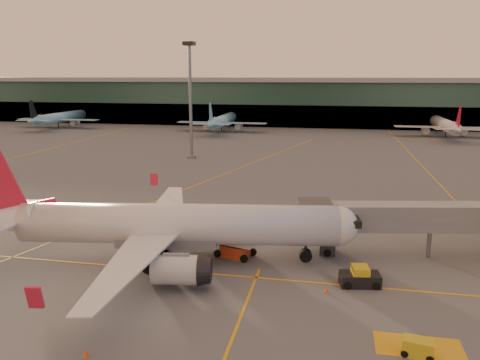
% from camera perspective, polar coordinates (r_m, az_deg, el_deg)
% --- Properties ---
extents(ground, '(600.00, 600.00, 0.00)m').
position_cam_1_polar(ground, '(41.38, -6.25, -14.01)').
color(ground, '#4C4F54').
rests_on(ground, ground).
extents(taxi_markings, '(100.12, 173.00, 0.01)m').
position_cam_1_polar(taxi_markings, '(83.92, -1.93, -0.08)').
color(taxi_markings, gold).
rests_on(taxi_markings, ground).
extents(terminal, '(400.00, 20.00, 17.60)m').
position_cam_1_polar(terminal, '(177.60, 7.69, 9.42)').
color(terminal, '#19382D').
rests_on(terminal, ground).
extents(mast_west_near, '(2.40, 2.40, 25.60)m').
position_cam_1_polar(mast_west_near, '(106.01, -6.08, 10.63)').
color(mast_west_near, slate).
rests_on(mast_west_near, ground).
extents(distant_aircraft_row, '(350.00, 34.00, 13.00)m').
position_cam_1_polar(distant_aircraft_row, '(154.28, 11.03, 5.56)').
color(distant_aircraft_row, '#80C1D6').
rests_on(distant_aircraft_row, ground).
extents(main_airplane, '(38.96, 35.30, 11.78)m').
position_cam_1_polar(main_airplane, '(47.52, -9.05, -5.51)').
color(main_airplane, silver).
rests_on(main_airplane, ground).
extents(jet_bridge, '(28.25, 8.27, 5.84)m').
position_cam_1_polar(jet_bridge, '(52.58, 23.69, -4.40)').
color(jet_bridge, slate).
rests_on(jet_bridge, ground).
extents(catering_truck, '(5.36, 3.47, 3.85)m').
position_cam_1_polar(catering_truck, '(48.88, -0.78, -6.86)').
color(catering_truck, '#C53F1C').
rests_on(catering_truck, ground).
extents(gpu_cart, '(2.24, 1.59, 1.19)m').
position_cam_1_polar(gpu_cart, '(35.55, 20.87, -18.57)').
color(gpu_cart, gold).
rests_on(gpu_cart, ground).
extents(pushback_tug, '(3.78, 2.43, 1.81)m').
position_cam_1_polar(pushback_tug, '(44.24, 14.42, -11.47)').
color(pushback_tug, black).
rests_on(pushback_tug, ground).
extents(cone_nose, '(0.48, 0.48, 0.61)m').
position_cam_1_polar(cone_nose, '(45.55, 15.91, -11.44)').
color(cone_nose, '#FE520D').
rests_on(cone_nose, ground).
extents(cone_wing_right, '(0.42, 0.42, 0.53)m').
position_cam_1_polar(cone_wing_right, '(35.11, -18.32, -19.41)').
color(cone_wing_right, '#FE520D').
rests_on(cone_wing_right, ground).
extents(cone_wing_left, '(0.38, 0.38, 0.48)m').
position_cam_1_polar(cone_wing_left, '(63.78, -4.45, -4.03)').
color(cone_wing_left, '#FE520D').
rests_on(cone_wing_left, ground).
extents(cone_fwd, '(0.38, 0.38, 0.48)m').
position_cam_1_polar(cone_fwd, '(42.55, 10.51, -13.03)').
color(cone_fwd, '#FE520D').
rests_on(cone_fwd, ground).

